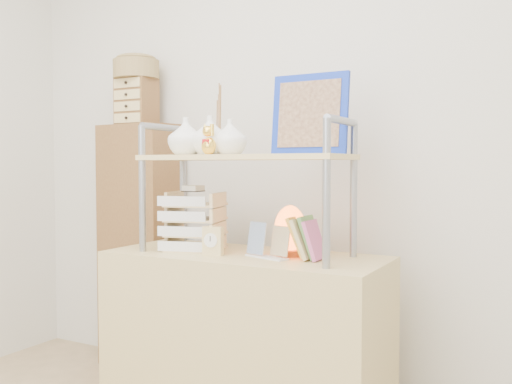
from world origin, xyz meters
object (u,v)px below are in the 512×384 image
cabinet (140,246)px  salt_lamp (290,230)px  desk (245,341)px  letter_tray (194,224)px

cabinet → salt_lamp: (1.07, -0.32, 0.18)m
cabinet → salt_lamp: size_ratio=6.42×
desk → salt_lamp: size_ratio=5.71×
desk → letter_tray: letter_tray is taller
cabinet → salt_lamp: cabinet is taller
desk → cabinet: (-0.88, 0.37, 0.30)m
letter_tray → cabinet: bearing=148.8°
desk → salt_lamp: bearing=15.8°
letter_tray → salt_lamp: 0.45m
cabinet → letter_tray: bearing=-24.7°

